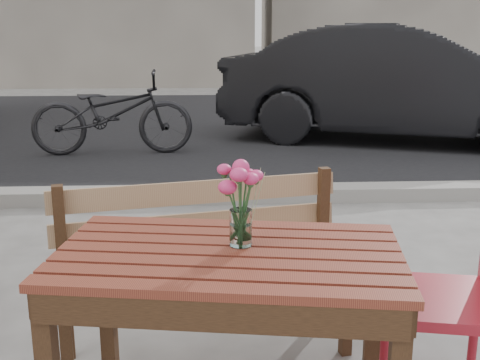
# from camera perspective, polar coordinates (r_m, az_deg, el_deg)

# --- Properties ---
(street) EXTENTS (30.00, 8.12, 0.12)m
(street) POSITION_cam_1_polar(r_m,az_deg,el_deg) (7.16, -2.11, 2.93)
(street) COLOR black
(street) RESTS_ON ground
(main_table) EXTENTS (1.26, 0.85, 0.72)m
(main_table) POSITION_cam_1_polar(r_m,az_deg,el_deg) (2.10, -1.07, -9.75)
(main_table) COLOR maroon
(main_table) RESTS_ON ground
(main_bench) EXTENTS (1.39, 0.67, 0.83)m
(main_bench) POSITION_cam_1_polar(r_m,az_deg,el_deg) (2.73, -3.54, -6.27)
(main_bench) COLOR #9D7351
(main_bench) RESTS_ON ground
(red_chair) EXTENTS (0.52, 0.52, 0.89)m
(red_chair) POSITION_cam_1_polar(r_m,az_deg,el_deg) (2.44, 20.64, -9.43)
(red_chair) COLOR maroon
(red_chair) RESTS_ON ground
(main_vase) EXTENTS (0.17, 0.17, 0.31)m
(main_vase) POSITION_cam_1_polar(r_m,az_deg,el_deg) (2.05, 0.07, -1.21)
(main_vase) COLOR white
(main_vase) RESTS_ON main_table
(parked_car) EXTENTS (4.78, 2.94, 1.49)m
(parked_car) POSITION_cam_1_polar(r_m,az_deg,el_deg) (8.04, 15.13, 8.85)
(parked_car) COLOR black
(parked_car) RESTS_ON ground
(bicycle) EXTENTS (1.88, 0.77, 0.96)m
(bicycle) POSITION_cam_1_polar(r_m,az_deg,el_deg) (7.12, -12.03, 6.24)
(bicycle) COLOR black
(bicycle) RESTS_ON ground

